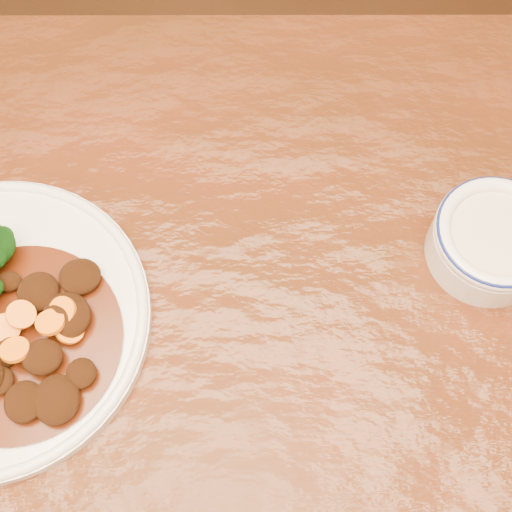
{
  "coord_description": "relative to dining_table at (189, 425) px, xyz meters",
  "views": [
    {
      "loc": [
        0.06,
        -0.14,
        1.38
      ],
      "look_at": [
        0.07,
        0.13,
        0.77
      ],
      "focal_mm": 50.0,
      "sensor_mm": 36.0,
      "label": 1
    }
  ],
  "objects": [
    {
      "name": "ground",
      "position": [
        0.0,
        0.0,
        -0.67
      ],
      "size": [
        4.0,
        4.0,
        0.0
      ],
      "primitive_type": "plane",
      "color": "#432010",
      "rests_on": "ground"
    },
    {
      "name": "dining_table",
      "position": [
        0.0,
        0.0,
        0.0
      ],
      "size": [
        1.55,
        0.99,
        0.75
      ],
      "rotation": [
        0.0,
        0.0,
        -0.06
      ],
      "color": "#59220F",
      "rests_on": "ground"
    },
    {
      "name": "mince_stew",
      "position": [
        -0.13,
        0.07,
        0.1
      ],
      "size": [
        0.19,
        0.19,
        0.03
      ],
      "color": "#4F1A08",
      "rests_on": "dinner_plate"
    },
    {
      "name": "dip_bowl",
      "position": [
        0.3,
        0.13,
        0.11
      ],
      "size": [
        0.12,
        0.12,
        0.05
      ],
      "rotation": [
        0.0,
        0.0,
        -0.35
      ],
      "color": "white",
      "rests_on": "dining_table"
    }
  ]
}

